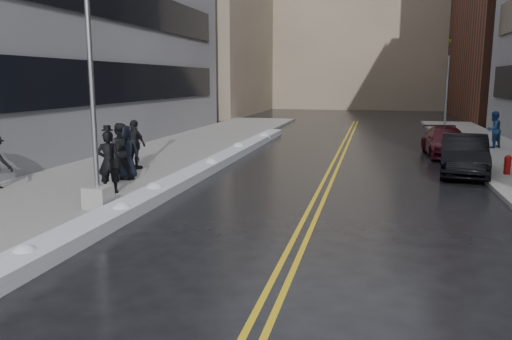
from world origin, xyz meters
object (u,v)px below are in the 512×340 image
Objects in this scene: pedestrian_b at (120,151)px; car_maroon at (446,142)px; pedestrian_d at (135,145)px; traffic_signal at (447,84)px; pedestrian_c at (126,152)px; car_black at (464,155)px; pedestrian_east at (493,130)px; fire_hydrant at (508,164)px; pedestrian_fedora at (109,162)px; lamppost at (94,122)px.

car_maroon is (12.15, 9.59, -0.47)m from pedestrian_b.
pedestrian_d is 0.42× the size of car_maroon.
pedestrian_c is (-12.97, -18.13, -2.29)m from traffic_signal.
pedestrian_d reaches higher than car_maroon.
car_black is (12.60, 2.52, -0.35)m from pedestrian_d.
pedestrian_c is 18.92m from pedestrian_east.
pedestrian_c is 0.41× the size of car_maroon.
fire_hydrant is 0.36× the size of pedestrian_b.
pedestrian_fedora is at bearing 127.66° from pedestrian_d.
traffic_signal is at bearing -138.41° from pedestrian_fedora.
car_maroon is (10.80, 13.36, -1.85)m from lamppost.
pedestrian_b is at bearing -1.01° from pedestrian_east.
pedestrian_b is 19.12m from pedestrian_east.
car_black is (-1.50, 0.35, 0.23)m from fire_hydrant.
lamppost is 4.24m from pedestrian_b.
traffic_signal reaches higher than car_black.
pedestrian_d is at bearing 107.19° from lamppost.
traffic_signal reaches higher than pedestrian_b.
lamppost is at bearing -131.43° from car_maroon.
pedestrian_d is (-0.46, 2.05, -0.03)m from pedestrian_b.
traffic_signal is 6.70m from pedestrian_east.
pedestrian_d is at bearing -90.73° from pedestrian_fedora.
car_black is at bearing -94.19° from traffic_signal.
pedestrian_b is (-13.65, -4.22, 0.61)m from fire_hydrant.
lamppost is 3.89× the size of pedestrian_fedora.
traffic_signal is 3.06× the size of pedestrian_fedora.
pedestrian_b is at bearing -152.38° from car_black.
lamppost is 2.32m from pedestrian_fedora.
pedestrian_d is at bearing -161.68° from car_black.
pedestrian_east is (1.62, -6.08, -2.31)m from traffic_signal.
pedestrian_east is (13.42, 15.92, -1.44)m from lamppost.
lamppost is 24.98m from traffic_signal.
pedestrian_fedora reaches higher than fire_hydrant.
fire_hydrant is 0.16× the size of car_maroon.
pedestrian_c is at bearing -92.40° from pedestrian_fedora.
pedestrian_fedora is at bearing 91.80° from pedestrian_b.
lamppost is at bearing -135.31° from car_black.
fire_hydrant is at bearing -6.13° from car_black.
pedestrian_b is 0.42× the size of car_black.
pedestrian_east is at bearing -124.98° from pedestrian_d.
pedestrian_b is 1.03× the size of pedestrian_d.
pedestrian_c reaches higher than car_maroon.
traffic_signal is at bearing 61.79° from lamppost.
lamppost is 10.45× the size of fire_hydrant.
lamppost is 4.29m from pedestrian_c.
pedestrian_d reaches higher than pedestrian_east.
traffic_signal is 1.28× the size of car_maroon.
lamppost is at bearing 128.67° from pedestrian_d.
fire_hydrant is at bearing 169.47° from pedestrian_c.
pedestrian_fedora is at bearing 76.95° from pedestrian_c.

